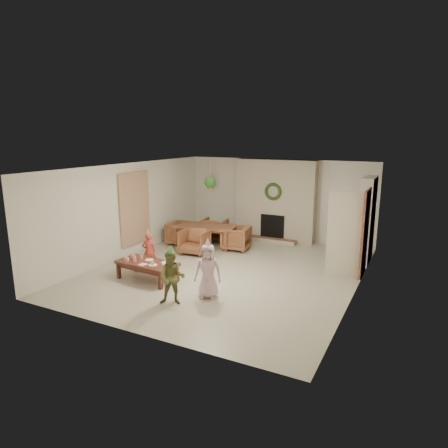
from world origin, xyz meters
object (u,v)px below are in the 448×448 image
Objects in this scene: dining_chair_left at (182,233)px; dining_chair_far at (215,229)px; child_red at (149,251)px; dining_chair_right at (236,238)px; coffee_table_top at (147,263)px; dining_chair_near at (194,242)px; child_pink at (208,271)px; child_plaid at (172,278)px; dining_table at (205,236)px.

dining_chair_far is at bearing -45.00° from dining_chair_left.
dining_chair_far is 3.13m from child_red.
dining_chair_right is 0.54× the size of coffee_table_top.
dining_chair_near is 3.08m from child_pink.
dining_chair_left is at bearing 97.41° from child_plaid.
dining_chair_far is (-0.09, 0.76, 0.03)m from dining_table.
dining_table is 3.77m from child_pink.
dining_chair_left is 2.34m from child_red.
dining_chair_near and dining_chair_far have the same top height.
dining_chair_left reaches higher than dining_table.
dining_chair_far is at bearing -128.66° from dining_chair_right.
dining_chair_near is at bearing 98.07° from coffee_table_top.
child_plaid is 0.96× the size of child_pink.
dining_chair_far is 1.00× the size of dining_chair_left.
dining_chair_far is 4.85m from child_plaid.
dining_chair_near and dining_chair_left have the same top height.
child_pink is at bearing 29.03° from child_plaid.
dining_chair_left is 4.13m from child_pink.
dining_chair_far is at bearing -131.39° from child_red.
dining_chair_right is at bearing 38.66° from dining_chair_near.
child_pink is (0.97, -3.35, 0.22)m from dining_chair_right.
dining_chair_right is 2.75m from child_red.
dining_chair_right is (0.95, 0.12, 0.03)m from dining_table.
coffee_table_top is at bearing -20.46° from dining_chair_right.
child_plaid is at bearing -145.37° from child_pink.
dining_chair_near is at bearing -90.00° from dining_table.
dining_chair_far reaches higher than coffee_table_top.
dining_chair_right is at bearing 73.97° from child_plaid.
dining_chair_near is at bearing 108.75° from child_pink.
dining_chair_left is 0.83× the size of child_red.
coffee_table_top is 1.30× the size of child_plaid.
dining_chair_right is at bearing 141.34° from dining_chair_far.
dining_table is 2.34× the size of dining_chair_far.
child_plaid reaches higher than dining_chair_near.
dining_table reaches higher than coffee_table_top.
dining_chair_near is 1.64m from child_red.
dining_table is 0.77m from dining_chair_far.
child_pink is at bearing 109.73° from dining_chair_far.
dining_table is 2.34× the size of dining_chair_right.
coffee_table_top is (0.12, -2.24, 0.06)m from dining_chair_near.
dining_chair_far is 3.77m from coffee_table_top.
child_red is at bearing -102.56° from dining_table.
coffee_table_top is 1.73m from child_pink.
child_plaid reaches higher than dining_chair_far.
child_red is at bearing -108.43° from dining_chair_near.
dining_chair_far reaches higher than dining_table.
coffee_table_top is 1.51m from child_plaid.
coffee_table_top is (-0.74, -3.12, 0.06)m from dining_chair_right.
dining_chair_near is at bearing 90.00° from dining_chair_far.
dining_table is 2.38m from child_red.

